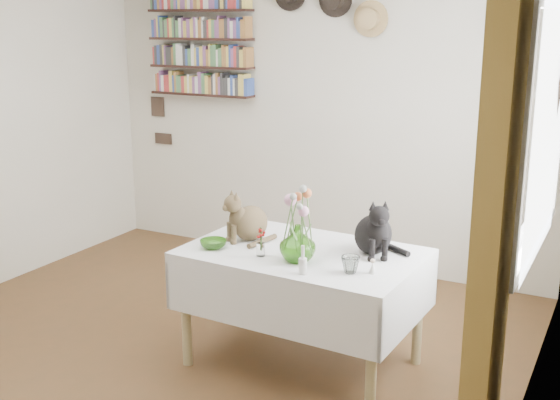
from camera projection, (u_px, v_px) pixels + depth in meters
The scene contains 16 objects.
room at pixel (153, 166), 3.93m from camera, with size 4.08×4.58×2.58m.
window at pixel (544, 147), 3.70m from camera, with size 0.12×1.52×1.32m.
curtain at pixel (493, 236), 3.01m from camera, with size 0.12×0.38×2.10m, color brown.
dining_table at pixel (303, 280), 4.17m from camera, with size 1.40×0.94×0.73m.
tabby_cat at pixel (250, 214), 4.30m from camera, with size 0.22×0.28×0.33m, color brown, non-canonical shape.
black_cat at pixel (374, 224), 4.05m from camera, with size 0.23×0.29×0.35m, color black, non-canonical shape.
flower_vase at pixel (298, 243), 3.92m from camera, with size 0.20×0.20×0.21m, color #70BE41.
green_bowl at pixel (213, 244), 4.17m from camera, with size 0.16×0.16×0.05m, color #70BE41.
drinking_glass at pixel (350, 265), 3.75m from camera, with size 0.10×0.10×0.09m, color white.
candlestick at pixel (303, 265), 3.74m from camera, with size 0.04×0.04×0.16m.
berry_jar at pixel (261, 241), 4.01m from camera, with size 0.05×0.05×0.20m.
porcelain_figurine at pixel (373, 267), 3.75m from camera, with size 0.04×0.04×0.08m.
flower_bouquet at pixel (299, 203), 3.87m from camera, with size 0.17×0.13×0.39m.
bookshelf_unit at pixel (201, 43), 6.13m from camera, with size 1.00×0.16×0.91m.
wall_hats at pixel (330, 4), 5.53m from camera, with size 0.98×0.09×0.48m.
wall_art_plaques at pixel (160, 120), 6.61m from camera, with size 0.21×0.02×0.44m.
Camera 1 is at (2.41, -3.09, 2.06)m, focal length 45.00 mm.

